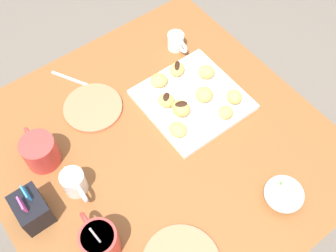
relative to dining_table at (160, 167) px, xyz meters
name	(u,v)px	position (x,y,z in m)	size (l,w,h in m)	color
ground_plane	(162,228)	(0.00, 0.00, -0.59)	(8.00, 8.00, 0.00)	#665B51
dining_table	(160,167)	(0.00, 0.00, 0.00)	(0.89, 0.88, 0.73)	brown
pastry_plate_square	(192,100)	(0.06, -0.17, 0.15)	(0.28, 0.28, 0.02)	white
coffee_mug_red_left	(100,241)	(-0.14, 0.27, 0.19)	(0.13, 0.09, 0.15)	red
coffee_mug_red_right	(40,151)	(0.15, 0.27, 0.18)	(0.13, 0.09, 0.09)	red
cream_pitcher_white	(74,182)	(0.02, 0.24, 0.18)	(0.10, 0.06, 0.07)	white
sugar_caddy	(32,209)	(0.02, 0.36, 0.18)	(0.09, 0.07, 0.11)	black
ice_cream_bowl	(284,193)	(-0.31, -0.16, 0.17)	(0.10, 0.10, 0.07)	white
chocolate_sauce_pitcher	(176,41)	(0.26, -0.26, 0.17)	(0.09, 0.05, 0.06)	white
saucer_coral_right	(93,107)	(0.21, 0.08, 0.14)	(0.17, 0.17, 0.01)	#E5704C
loose_spoon_near_saucer	(81,83)	(0.31, 0.06, 0.14)	(0.15, 0.09, 0.01)	silver
beignet_0	(181,108)	(0.04, -0.11, 0.17)	(0.05, 0.05, 0.04)	#DBA351
chocolate_drizzle_0	(181,104)	(0.04, -0.11, 0.19)	(0.03, 0.02, 0.01)	black
beignet_1	(178,129)	(-0.01, -0.06, 0.17)	(0.05, 0.05, 0.03)	#DBA351
beignet_2	(204,94)	(0.04, -0.19, 0.17)	(0.05, 0.05, 0.04)	#DBA351
beignet_3	(166,100)	(0.09, -0.09, 0.17)	(0.04, 0.05, 0.03)	#DBA351
chocolate_drizzle_3	(166,97)	(0.09, -0.09, 0.19)	(0.03, 0.02, 0.01)	black
beignet_4	(159,80)	(0.16, -0.12, 0.17)	(0.05, 0.05, 0.03)	#DBA351
beignet_5	(177,69)	(0.16, -0.19, 0.17)	(0.05, 0.04, 0.03)	#DBA351
chocolate_drizzle_5	(177,65)	(0.16, -0.19, 0.19)	(0.04, 0.02, 0.01)	black
beignet_6	(234,97)	(-0.02, -0.26, 0.17)	(0.04, 0.05, 0.04)	#DBA351
beignet_7	(226,112)	(-0.04, -0.20, 0.17)	(0.04, 0.04, 0.03)	#DBA351
beignet_8	(207,72)	(0.10, -0.25, 0.17)	(0.05, 0.05, 0.04)	#DBA351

